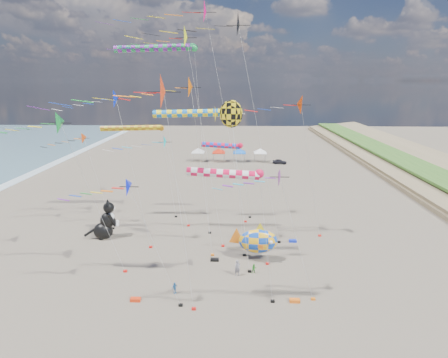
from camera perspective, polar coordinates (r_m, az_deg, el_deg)
ground at (r=29.80m, az=-4.55°, el=-23.77°), size 260.00×260.00×0.00m
delta_kite_0 at (r=26.52m, az=-12.81°, el=13.36°), size 12.13×2.80×19.65m
delta_kite_1 at (r=35.51m, az=-24.82°, el=8.10°), size 11.09×2.27×16.51m
delta_kite_2 at (r=45.41m, az=-11.61°, el=5.70°), size 10.49×1.85×12.59m
delta_kite_3 at (r=41.52m, az=11.54°, el=11.53°), size 11.94×2.47×17.62m
delta_kite_4 at (r=47.18m, az=-22.77°, el=5.48°), size 7.79×1.59×12.74m
delta_kite_5 at (r=39.25m, az=2.08°, el=23.83°), size 16.14×2.88×26.17m
delta_kite_6 at (r=35.79m, az=-7.07°, el=14.28°), size 9.33×2.32×19.53m
delta_kite_7 at (r=46.05m, az=-4.05°, el=25.51°), size 17.73×2.96×28.53m
delta_kite_8 at (r=28.67m, az=6.90°, el=-0.50°), size 9.14×1.79×12.22m
delta_kite_9 at (r=28.63m, az=-14.83°, el=-1.69°), size 8.13×1.68×11.85m
delta_kite_10 at (r=39.21m, az=-17.37°, el=11.98°), size 8.83×2.19×18.23m
delta_kite_11 at (r=38.11m, az=-5.24°, el=21.76°), size 10.30×2.44×24.47m
windsock_0 at (r=42.34m, az=-10.72°, el=20.14°), size 10.68×0.82×22.87m
windsock_1 at (r=27.91m, az=0.62°, el=0.77°), size 7.48×0.74×12.17m
windsock_2 at (r=47.60m, az=-0.05°, el=5.43°), size 6.97×0.74×10.87m
windsock_3 at (r=35.75m, az=-4.47°, el=10.56°), size 9.57×0.80×16.21m
windsock_4 at (r=49.03m, az=-14.49°, el=7.98°), size 9.93×0.75×13.18m
angelfish_kite at (r=34.10m, az=0.83°, el=10.35°), size 3.74×3.02×17.19m
cat_inflatable at (r=45.83m, az=-18.96°, el=-6.26°), size 4.01×2.85×4.89m
fish_inflatable at (r=38.48m, az=5.51°, el=-10.04°), size 5.66×2.76×4.38m
person_adult at (r=36.13m, az=2.20°, el=-14.31°), size 0.73×0.62×1.71m
child_green at (r=36.81m, az=4.94°, el=-14.36°), size 0.57×0.48×1.02m
child_blue at (r=33.95m, az=-8.07°, el=-17.20°), size 0.63×0.69×1.12m
kite_bag_0 at (r=33.37m, az=11.46°, el=-18.88°), size 0.90×0.44×0.30m
kite_bag_1 at (r=39.05m, az=-1.54°, el=-13.03°), size 0.90×0.44×0.30m
kite_bag_2 at (r=43.96m, az=11.17°, el=-9.89°), size 0.90×0.44×0.30m
kite_bag_3 at (r=33.83m, az=-14.23°, el=-18.54°), size 0.90×0.44×0.30m
tent_row at (r=84.33m, az=0.84°, el=4.94°), size 19.20×4.20×3.80m
parked_car at (r=83.57m, az=9.06°, el=2.83°), size 3.46×1.80×1.12m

